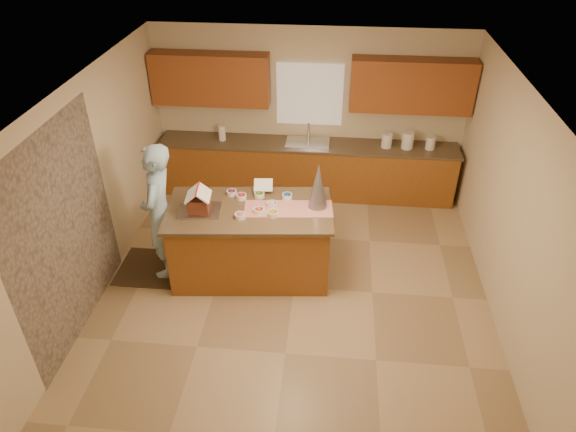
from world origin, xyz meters
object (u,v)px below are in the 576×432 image
object	(u,v)px
tinsel_tree	(318,186)
boy	(160,212)
island_base	(251,243)
gingerbread_house	(199,201)

from	to	relation	value
tinsel_tree	boy	distance (m)	2.06
island_base	gingerbread_house	bearing A→B (deg)	-174.81
boy	gingerbread_house	distance (m)	0.59
gingerbread_house	tinsel_tree	bearing A→B (deg)	9.74
island_base	boy	xyz separation A→B (m)	(-1.16, -0.06, 0.46)
island_base	boy	distance (m)	1.25
boy	gingerbread_house	bearing A→B (deg)	82.13
island_base	gingerbread_house	world-z (taller)	gingerbread_house
boy	gingerbread_house	xyz separation A→B (m)	(0.55, -0.05, 0.22)
island_base	tinsel_tree	world-z (taller)	tinsel_tree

